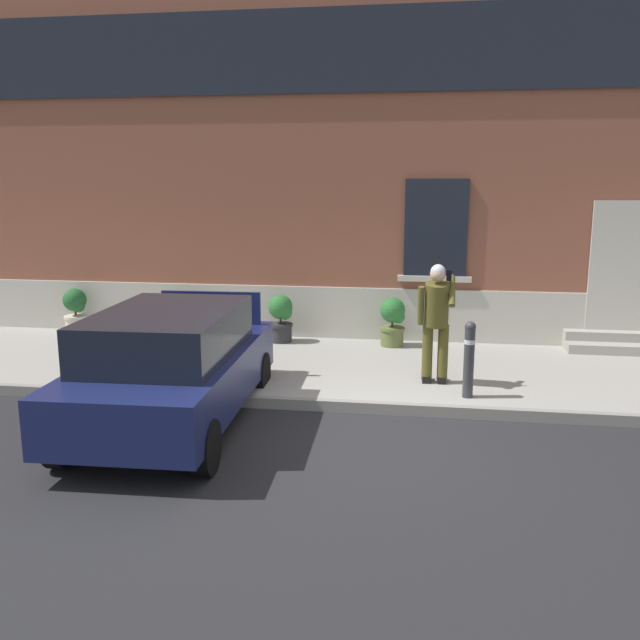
% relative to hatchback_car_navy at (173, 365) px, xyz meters
% --- Properties ---
extents(ground_plane, '(80.00, 80.00, 0.00)m').
position_rel_hatchback_car_navy_xyz_m(ground_plane, '(2.17, -0.11, -0.79)').
color(ground_plane, '#232326').
extents(sidewalk, '(24.00, 3.60, 0.15)m').
position_rel_hatchback_car_navy_xyz_m(sidewalk, '(2.17, 2.69, -0.71)').
color(sidewalk, '#99968E').
rests_on(sidewalk, ground).
extents(curb_edge, '(24.00, 0.12, 0.15)m').
position_rel_hatchback_car_navy_xyz_m(curb_edge, '(2.17, 0.83, -0.71)').
color(curb_edge, gray).
rests_on(curb_edge, ground).
extents(building_facade, '(24.00, 1.52, 7.50)m').
position_rel_hatchback_car_navy_xyz_m(building_facade, '(2.18, 5.18, 2.94)').
color(building_facade, brown).
rests_on(building_facade, ground).
extents(entrance_stoop, '(1.87, 0.64, 0.32)m').
position_rel_hatchback_car_navy_xyz_m(entrance_stoop, '(6.43, 4.22, -0.51)').
color(entrance_stoop, '#9E998E').
rests_on(entrance_stoop, sidewalk).
extents(hatchback_car_navy, '(1.90, 4.12, 1.50)m').
position_rel_hatchback_car_navy_xyz_m(hatchback_car_navy, '(0.00, 0.00, 0.00)').
color(hatchback_car_navy, '#161E4C').
rests_on(hatchback_car_navy, ground).
extents(bollard_near_person, '(0.15, 0.15, 1.04)m').
position_rel_hatchback_car_navy_xyz_m(bollard_near_person, '(3.67, 1.24, -0.08)').
color(bollard_near_person, '#333338').
rests_on(bollard_near_person, sidewalk).
extents(person_on_phone, '(0.51, 0.51, 1.74)m').
position_rel_hatchback_car_navy_xyz_m(person_on_phone, '(3.23, 1.79, 0.36)').
color(person_on_phone, '#514C1E').
rests_on(person_on_phone, sidewalk).
extents(planter_cream, '(0.44, 0.44, 0.86)m').
position_rel_hatchback_car_navy_xyz_m(planter_cream, '(-3.50, 4.13, -0.18)').
color(planter_cream, beige).
rests_on(planter_cream, sidewalk).
extents(planter_terracotta, '(0.44, 0.44, 0.86)m').
position_rel_hatchback_car_navy_xyz_m(planter_terracotta, '(-1.49, 3.99, -0.18)').
color(planter_terracotta, '#B25B38').
rests_on(planter_terracotta, sidewalk).
extents(planter_charcoal, '(0.44, 0.44, 0.86)m').
position_rel_hatchback_car_navy_xyz_m(planter_charcoal, '(0.52, 4.01, -0.18)').
color(planter_charcoal, '#2D2D30').
rests_on(planter_charcoal, sidewalk).
extents(planter_olive, '(0.44, 0.44, 0.86)m').
position_rel_hatchback_car_navy_xyz_m(planter_olive, '(2.53, 4.00, -0.18)').
color(planter_olive, '#606B38').
rests_on(planter_olive, sidewalk).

